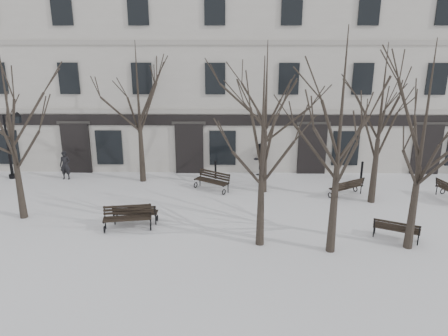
{
  "coord_description": "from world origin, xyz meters",
  "views": [
    {
      "loc": [
        -1.2,
        -16.12,
        8.03
      ],
      "look_at": [
        -1.45,
        3.0,
        1.88
      ],
      "focal_mm": 35.0,
      "sensor_mm": 36.0,
      "label": 1
    }
  ],
  "objects_px": {
    "tree_0": "(9,114)",
    "bench_3": "(212,180)",
    "bench_2": "(396,229)",
    "bench_1": "(135,213)",
    "tree_2": "(341,118)",
    "bench_4": "(347,187)",
    "tree_1": "(263,132)",
    "lamp_post": "(12,140)",
    "tree_3": "(425,124)",
    "bench_0": "(127,217)"
  },
  "relations": [
    {
      "from": "bench_1",
      "to": "tree_1",
      "type": "bearing_deg",
      "value": 160.83
    },
    {
      "from": "tree_1",
      "to": "bench_4",
      "type": "xyz_separation_m",
      "value": [
        4.67,
        5.12,
        -3.96
      ]
    },
    {
      "from": "tree_1",
      "to": "bench_1",
      "type": "bearing_deg",
      "value": 160.9
    },
    {
      "from": "tree_3",
      "to": "lamp_post",
      "type": "xyz_separation_m",
      "value": [
        -18.75,
        7.87,
        -2.66
      ]
    },
    {
      "from": "tree_2",
      "to": "bench_4",
      "type": "xyz_separation_m",
      "value": [
        2.04,
        5.64,
        -4.59
      ]
    },
    {
      "from": "tree_2",
      "to": "bench_4",
      "type": "bearing_deg",
      "value": 70.07
    },
    {
      "from": "tree_3",
      "to": "bench_0",
      "type": "xyz_separation_m",
      "value": [
        -11.09,
        1.48,
        -4.29
      ]
    },
    {
      "from": "tree_2",
      "to": "tree_1",
      "type": "bearing_deg",
      "value": 168.77
    },
    {
      "from": "bench_2",
      "to": "lamp_post",
      "type": "relative_size",
      "value": 0.48
    },
    {
      "from": "bench_2",
      "to": "bench_3",
      "type": "distance_m",
      "value": 9.32
    },
    {
      "from": "tree_2",
      "to": "bench_2",
      "type": "bearing_deg",
      "value": 18.61
    },
    {
      "from": "bench_3",
      "to": "bench_4",
      "type": "height_order",
      "value": "bench_3"
    },
    {
      "from": "tree_2",
      "to": "bench_3",
      "type": "relative_size",
      "value": 4.22
    },
    {
      "from": "tree_3",
      "to": "lamp_post",
      "type": "distance_m",
      "value": 20.51
    },
    {
      "from": "bench_4",
      "to": "lamp_post",
      "type": "relative_size",
      "value": 0.5
    },
    {
      "from": "tree_2",
      "to": "bench_0",
      "type": "xyz_separation_m",
      "value": [
        -8.05,
        1.8,
        -4.55
      ]
    },
    {
      "from": "bench_3",
      "to": "tree_3",
      "type": "bearing_deg",
      "value": -5.26
    },
    {
      "from": "tree_0",
      "to": "tree_1",
      "type": "relative_size",
      "value": 1.04
    },
    {
      "from": "bench_2",
      "to": "tree_1",
      "type": "bearing_deg",
      "value": 29.16
    },
    {
      "from": "bench_4",
      "to": "bench_0",
      "type": "bearing_deg",
      "value": -10.31
    },
    {
      "from": "bench_3",
      "to": "lamp_post",
      "type": "relative_size",
      "value": 0.51
    },
    {
      "from": "tree_2",
      "to": "tree_3",
      "type": "height_order",
      "value": "tree_2"
    },
    {
      "from": "bench_4",
      "to": "tree_2",
      "type": "bearing_deg",
      "value": 38.94
    },
    {
      "from": "tree_1",
      "to": "bench_4",
      "type": "height_order",
      "value": "tree_1"
    },
    {
      "from": "tree_3",
      "to": "bench_4",
      "type": "relative_size",
      "value": 4.1
    },
    {
      "from": "tree_1",
      "to": "bench_1",
      "type": "height_order",
      "value": "tree_1"
    },
    {
      "from": "bench_1",
      "to": "lamp_post",
      "type": "height_order",
      "value": "lamp_post"
    },
    {
      "from": "bench_0",
      "to": "bench_2",
      "type": "distance_m",
      "value": 10.87
    },
    {
      "from": "bench_3",
      "to": "lamp_post",
      "type": "xyz_separation_m",
      "value": [
        -11.01,
        1.7,
        1.65
      ]
    },
    {
      "from": "tree_2",
      "to": "bench_4",
      "type": "height_order",
      "value": "tree_2"
    },
    {
      "from": "tree_2",
      "to": "bench_1",
      "type": "xyz_separation_m",
      "value": [
        -7.84,
        2.33,
        -4.59
      ]
    },
    {
      "from": "tree_2",
      "to": "lamp_post",
      "type": "distance_m",
      "value": 17.96
    },
    {
      "from": "tree_0",
      "to": "bench_1",
      "type": "relative_size",
      "value": 3.98
    },
    {
      "from": "tree_0",
      "to": "bench_3",
      "type": "height_order",
      "value": "tree_0"
    },
    {
      "from": "tree_2",
      "to": "tree_3",
      "type": "relative_size",
      "value": 1.05
    },
    {
      "from": "bench_4",
      "to": "lamp_post",
      "type": "xyz_separation_m",
      "value": [
        -17.76,
        2.55,
        1.67
      ]
    },
    {
      "from": "tree_1",
      "to": "bench_2",
      "type": "relative_size",
      "value": 3.93
    },
    {
      "from": "lamp_post",
      "to": "bench_1",
      "type": "bearing_deg",
      "value": -36.64
    },
    {
      "from": "tree_1",
      "to": "bench_4",
      "type": "relative_size",
      "value": 3.79
    },
    {
      "from": "tree_1",
      "to": "bench_3",
      "type": "height_order",
      "value": "tree_1"
    },
    {
      "from": "tree_0",
      "to": "bench_3",
      "type": "relative_size",
      "value": 3.84
    },
    {
      "from": "tree_1",
      "to": "lamp_post",
      "type": "bearing_deg",
      "value": 149.65
    },
    {
      "from": "bench_2",
      "to": "bench_1",
      "type": "bearing_deg",
      "value": 17.31
    },
    {
      "from": "tree_2",
      "to": "bench_1",
      "type": "distance_m",
      "value": 9.37
    },
    {
      "from": "tree_0",
      "to": "bench_0",
      "type": "distance_m",
      "value": 6.48
    },
    {
      "from": "bench_4",
      "to": "lamp_post",
      "type": "distance_m",
      "value": 18.02
    },
    {
      "from": "bench_1",
      "to": "bench_4",
      "type": "height_order",
      "value": "bench_1"
    },
    {
      "from": "bench_2",
      "to": "bench_4",
      "type": "bearing_deg",
      "value": -56.28
    },
    {
      "from": "tree_1",
      "to": "bench_1",
      "type": "distance_m",
      "value": 6.78
    },
    {
      "from": "bench_4",
      "to": "tree_1",
      "type": "bearing_deg",
      "value": 16.48
    }
  ]
}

